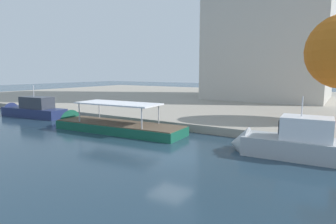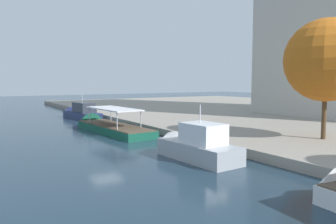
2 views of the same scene
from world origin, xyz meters
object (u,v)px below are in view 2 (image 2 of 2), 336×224
at_px(motor_yacht_0, 80,114).
at_px(mooring_bollard_0, 96,110).
at_px(tree_0, 329,60).
at_px(motor_yacht_2, 194,148).
at_px(tour_boat_1, 109,129).

xyz_separation_m(motor_yacht_0, mooring_bollard_0, (-1.15, 2.81, 0.43)).
distance_m(motor_yacht_0, tree_0, 34.70).
xyz_separation_m(motor_yacht_0, motor_yacht_2, (29.64, -0.90, 0.06)).
relative_size(motor_yacht_0, tour_boat_1, 0.71).
distance_m(motor_yacht_0, tour_boat_1, 14.07).
distance_m(mooring_bollard_0, tree_0, 34.96).
bearing_deg(tour_boat_1, mooring_bollard_0, -18.12).
xyz_separation_m(motor_yacht_0, tree_0, (32.37, 10.66, 6.56)).
bearing_deg(mooring_bollard_0, tree_0, 13.17).
bearing_deg(motor_yacht_0, tour_boat_1, 169.91).
bearing_deg(motor_yacht_0, tree_0, -167.36).
bearing_deg(motor_yacht_2, motor_yacht_0, -5.43).
height_order(mooring_bollard_0, tree_0, tree_0).
relative_size(mooring_bollard_0, tree_0, 0.08).
relative_size(tour_boat_1, mooring_bollard_0, 17.52).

